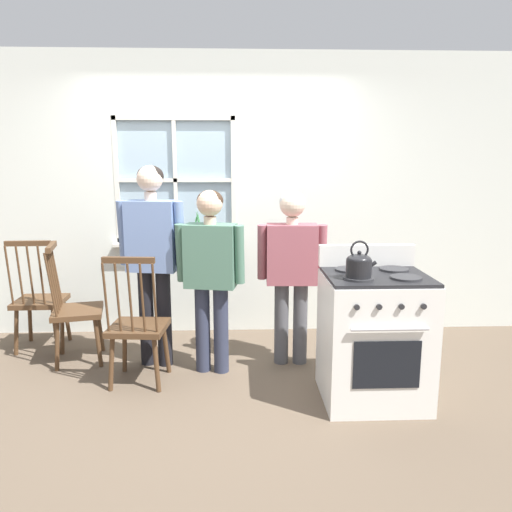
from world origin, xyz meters
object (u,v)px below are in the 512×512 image
at_px(chair_near_wall, 39,301).
at_px(person_adult_right, 292,261).
at_px(potted_plant, 197,231).
at_px(kettle, 359,265).
at_px(stove, 374,336).
at_px(chair_center_cluster, 138,327).
at_px(person_elderly_left, 153,246).
at_px(person_teen_center, 211,264).
at_px(chair_by_window, 75,310).

relative_size(chair_near_wall, person_adult_right, 0.70).
bearing_deg(potted_plant, kettle, -53.08).
distance_m(stove, potted_plant, 2.05).
relative_size(chair_center_cluster, person_elderly_left, 0.62).
height_order(person_teen_center, person_adult_right, person_teen_center).
bearing_deg(chair_near_wall, person_teen_center, 159.32).
bearing_deg(potted_plant, chair_center_cluster, -108.93).
xyz_separation_m(chair_near_wall, person_elderly_left, (1.10, -0.40, 0.56)).
bearing_deg(person_adult_right, stove, -49.75).
height_order(person_adult_right, kettle, person_adult_right).
xyz_separation_m(chair_by_window, kettle, (2.19, -0.91, 0.57)).
xyz_separation_m(stove, potted_plant, (-1.35, 1.45, 0.56)).
height_order(person_teen_center, potted_plant, person_teen_center).
height_order(person_elderly_left, stove, person_elderly_left).
relative_size(person_teen_center, kettle, 5.98).
height_order(chair_center_cluster, kettle, kettle).
distance_m(chair_near_wall, potted_plant, 1.57).
distance_m(chair_center_cluster, person_adult_right, 1.33).
xyz_separation_m(kettle, potted_plant, (-1.19, 1.58, 0.01)).
distance_m(chair_near_wall, person_elderly_left, 1.30).
bearing_deg(potted_plant, person_elderly_left, -111.82).
height_order(chair_center_cluster, person_adult_right, person_adult_right).
bearing_deg(person_elderly_left, person_teen_center, -8.37).
relative_size(person_elderly_left, stove, 1.53).
bearing_deg(potted_plant, person_teen_center, -79.58).
relative_size(chair_near_wall, person_teen_center, 0.70).
distance_m(chair_center_cluster, potted_plant, 1.32).
bearing_deg(stove, person_teen_center, 156.00).
distance_m(person_elderly_left, person_teen_center, 0.52).
distance_m(person_elderly_left, person_adult_right, 1.14).
distance_m(person_adult_right, stove, 0.94).
bearing_deg(kettle, person_teen_center, 147.19).
height_order(chair_near_wall, kettle, kettle).
height_order(person_teen_center, stove, person_teen_center).
bearing_deg(chair_by_window, person_elderly_left, -110.13).
height_order(chair_by_window, chair_center_cluster, same).
distance_m(chair_by_window, kettle, 2.44).
distance_m(chair_by_window, chair_center_cluster, 0.76).
bearing_deg(stove, person_adult_right, 127.84).
relative_size(person_elderly_left, potted_plant, 5.20).
bearing_deg(person_elderly_left, stove, -12.53).
height_order(chair_by_window, potted_plant, potted_plant).
height_order(stove, potted_plant, potted_plant).
xyz_separation_m(chair_by_window, person_teen_center, (1.17, -0.26, 0.44)).
bearing_deg(chair_near_wall, person_adult_right, 168.25).
height_order(chair_by_window, chair_near_wall, same).
distance_m(person_elderly_left, kettle, 1.70).
bearing_deg(potted_plant, chair_by_window, -146.25).
relative_size(person_teen_center, stove, 1.36).
bearing_deg(person_teen_center, chair_by_window, 178.75).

